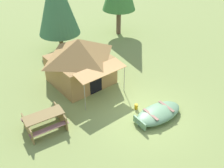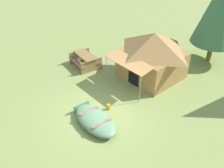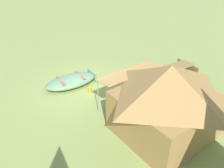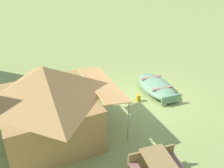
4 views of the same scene
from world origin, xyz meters
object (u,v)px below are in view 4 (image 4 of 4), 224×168
at_px(beached_rowboat, 156,86).
at_px(canvas_cabin_tent, 48,102).
at_px(cooler_box, 80,124).
at_px(fuel_can, 139,98).

bearing_deg(beached_rowboat, canvas_cabin_tent, 96.83).
xyz_separation_m(canvas_cabin_tent, cooler_box, (-0.07, -1.04, -1.24)).
relative_size(canvas_cabin_tent, cooler_box, 7.71).
bearing_deg(cooler_box, fuel_can, -81.88).
distance_m(beached_rowboat, cooler_box, 4.08).
bearing_deg(cooler_box, beached_rowboat, -80.45).
bearing_deg(fuel_can, beached_rowboat, -76.94).
distance_m(beached_rowboat, canvas_cabin_tent, 5.23).
xyz_separation_m(beached_rowboat, fuel_can, (-0.27, 1.16, -0.10)).
distance_m(beached_rowboat, fuel_can, 1.19).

